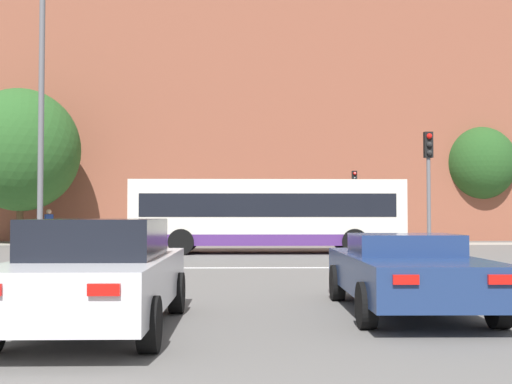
{
  "coord_description": "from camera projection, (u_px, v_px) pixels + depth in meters",
  "views": [
    {
      "loc": [
        -0.27,
        -3.01,
        1.55
      ],
      "look_at": [
        0.28,
        20.59,
        2.38
      ],
      "focal_mm": 45.0,
      "sensor_mm": 36.0,
      "label": 1
    }
  ],
  "objects": [
    {
      "name": "tree_kerbside",
      "position": [
        480.0,
        164.0,
        38.17
      ],
      "size": [
        4.14,
        4.14,
        6.77
      ],
      "color": "#4C3823",
      "rests_on": "ground_plane"
    },
    {
      "name": "bus_crossing_lead",
      "position": [
        267.0,
        214.0,
        25.81
      ],
      "size": [
        10.77,
        2.71,
        2.91
      ],
      "rotation": [
        0.0,
        0.0,
        1.57
      ],
      "color": "silver",
      "rests_on": "ground_plane"
    },
    {
      "name": "stop_line_strip",
      "position": [
        250.0,
        268.0,
        18.62
      ],
      "size": [
        9.16,
        0.3,
        0.01
      ],
      "primitive_type": "cube",
      "color": "silver",
      "rests_on": "ground_plane"
    },
    {
      "name": "pedestrian_waiting",
      "position": [
        49.0,
        223.0,
        33.63
      ],
      "size": [
        0.45,
        0.43,
        1.83
      ],
      "rotation": [
        0.0,
        0.0,
        0.71
      ],
      "color": "brown",
      "rests_on": "ground_plane"
    },
    {
      "name": "traffic_light_near_right",
      "position": [
        429.0,
        175.0,
        19.76
      ],
      "size": [
        0.26,
        0.31,
        4.11
      ],
      "color": "slate",
      "rests_on": "ground_plane"
    },
    {
      "name": "brick_civic_building",
      "position": [
        210.0,
        102.0,
        43.98
      ],
      "size": [
        39.35,
        13.34,
        25.68
      ],
      "color": "brown",
      "rests_on": "ground_plane"
    },
    {
      "name": "far_pavement",
      "position": [
        246.0,
        244.0,
        33.69
      ],
      "size": [
        70.17,
        2.5,
        0.01
      ],
      "primitive_type": "cube",
      "color": "#A09B91",
      "rests_on": "ground_plane"
    },
    {
      "name": "tree_by_building",
      "position": [
        21.0,
        150.0,
        33.75
      ],
      "size": [
        6.16,
        6.16,
        8.19
      ],
      "color": "#4C3823",
      "rests_on": "ground_plane"
    },
    {
      "name": "traffic_light_far_right",
      "position": [
        355.0,
        194.0,
        33.45
      ],
      "size": [
        0.26,
        0.31,
        3.84
      ],
      "color": "slate",
      "rests_on": "ground_plane"
    },
    {
      "name": "car_roadster_right",
      "position": [
        406.0,
        271.0,
        10.17
      ],
      "size": [
        2.07,
        4.72,
        1.24
      ],
      "rotation": [
        0.0,
        0.0,
        -0.01
      ],
      "color": "navy",
      "rests_on": "ground_plane"
    },
    {
      "name": "pedestrian_walking_east",
      "position": [
        373.0,
        224.0,
        33.58
      ],
      "size": [
        0.43,
        0.44,
        1.76
      ],
      "rotation": [
        0.0,
        0.0,
        0.83
      ],
      "color": "brown",
      "rests_on": "ground_plane"
    },
    {
      "name": "car_saloon_left",
      "position": [
        99.0,
        273.0,
        8.62
      ],
      "size": [
        2.03,
        4.71,
        1.49
      ],
      "rotation": [
        0.0,
        0.0,
        -0.0
      ],
      "color": "silver",
      "rests_on": "ground_plane"
    },
    {
      "name": "street_lamp_junction",
      "position": [
        52.0,
        94.0,
        18.11
      ],
      "size": [
        1.94,
        0.36,
        8.28
      ],
      "color": "slate",
      "rests_on": "ground_plane"
    }
  ]
}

